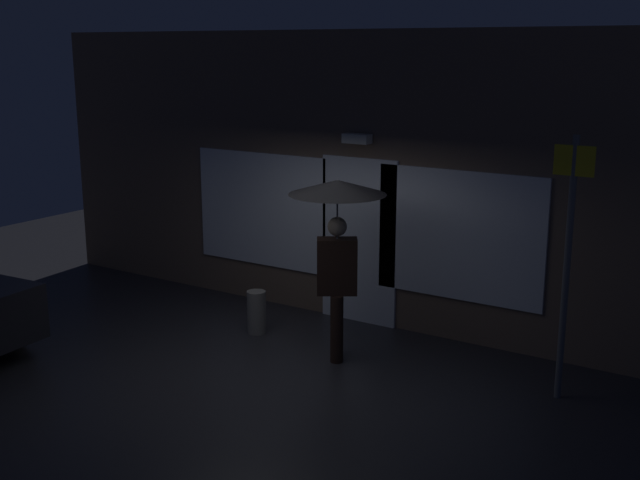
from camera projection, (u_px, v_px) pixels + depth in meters
The scene contains 5 objects.
ground_plane at pixel (260, 375), 9.00m from camera, with size 18.00×18.00×0.00m, color #26262B.
building_facade at pixel (366, 180), 10.48m from camera, with size 10.63×0.48×3.80m.
person_with_umbrella at pixel (337, 222), 9.09m from camera, with size 1.11×1.11×2.13m.
street_sign_post at pixel (568, 255), 8.07m from camera, with size 0.40×0.07×2.75m.
sidewalk_bollard at pixel (257, 312), 10.26m from camera, with size 0.24×0.24×0.56m, color slate.
Camera 1 is at (5.11, -6.69, 3.59)m, focal length 45.09 mm.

